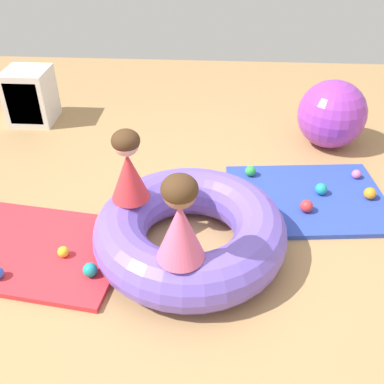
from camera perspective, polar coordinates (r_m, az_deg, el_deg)
ground_plane at (r=3.11m, az=0.60°, el=-7.74°), size 8.00×8.00×0.00m
gym_mat_far_left at (r=3.30m, az=-20.12°, el=-6.93°), size 1.41×1.03×0.04m
gym_mat_center_rear at (r=3.68m, az=14.78°, el=-0.81°), size 1.32×1.07×0.04m
inflatable_cushion at (r=3.00m, az=-0.25°, el=-5.12°), size 1.31×1.31×0.36m
child_in_red at (r=2.89m, az=-8.29°, el=3.32°), size 0.30×0.30×0.51m
child_in_pink at (r=2.38m, az=-1.56°, el=-3.64°), size 0.39×0.39×0.55m
play_ball_teal at (r=2.93m, az=-13.09°, el=-9.82°), size 0.09×0.09×0.09m
play_ball_orange at (r=3.78m, az=22.11°, el=-0.17°), size 0.10×0.10×0.10m
play_ball_green at (r=3.81m, az=7.59°, el=2.72°), size 0.09×0.09×0.09m
play_ball_red at (r=3.48m, az=14.64°, el=-1.79°), size 0.10×0.10×0.10m
play_ball_yellow at (r=3.12m, az=-16.38°, el=-7.46°), size 0.08×0.08×0.08m
play_ball_pink at (r=4.00m, az=20.56°, el=2.18°), size 0.08×0.08×0.08m
play_ball_teal_second at (r=3.70m, az=16.42°, el=0.37°), size 0.10×0.10×0.10m
exercise_ball_large at (r=4.41m, az=17.70°, el=9.59°), size 0.64×0.64×0.64m
storage_cube at (r=4.99m, az=-20.31°, el=11.52°), size 0.44×0.44×0.56m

